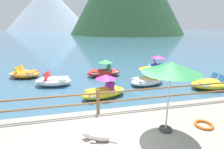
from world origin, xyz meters
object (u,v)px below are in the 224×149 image
object	(u,v)px
pedal_boat_0	(147,78)
pedal_boat_2	(104,90)
life_ring	(204,125)
pedal_boat_4	(25,74)
dog_resting	(97,136)
pedal_boat_3	(211,84)
beach_umbrella	(171,68)
pedal_boat_1	(54,81)
pedal_boat_6	(104,71)
pedal_boat_7	(159,65)

from	to	relation	value
pedal_boat_0	pedal_boat_2	size ratio (longest dim) A/B	1.00
life_ring	pedal_boat_4	distance (m)	11.68
dog_resting	pedal_boat_3	world-z (taller)	pedal_boat_3
beach_umbrella	pedal_boat_1	bearing A→B (deg)	121.36
pedal_boat_6	life_ring	bearing A→B (deg)	-76.24
pedal_boat_7	life_ring	bearing A→B (deg)	-108.03
dog_resting	pedal_boat_4	xyz separation A→B (m)	(-3.97, 8.87, -0.26)
beach_umbrella	pedal_boat_4	size ratio (longest dim) A/B	0.91
beach_umbrella	pedal_boat_2	size ratio (longest dim) A/B	0.86
life_ring	pedal_boat_7	bearing A→B (deg)	71.97
dog_resting	pedal_boat_7	world-z (taller)	pedal_boat_7
pedal_boat_2	pedal_boat_3	bearing A→B (deg)	-0.83
pedal_boat_6	pedal_boat_7	size ratio (longest dim) A/B	1.05
pedal_boat_2	pedal_boat_7	size ratio (longest dim) A/B	1.10
dog_resting	pedal_boat_7	xyz separation A→B (m)	(6.45, 8.75, -0.11)
pedal_boat_3	pedal_boat_7	distance (m)	4.88
pedal_boat_4	life_ring	bearing A→B (deg)	-49.69
beach_umbrella	pedal_boat_0	size ratio (longest dim) A/B	0.85
beach_umbrella	pedal_boat_2	distance (m)	4.72
pedal_boat_0	pedal_boat_1	xyz separation A→B (m)	(-5.78, 1.09, -0.11)
pedal_boat_0	pedal_boat_4	xyz separation A→B (m)	(-7.96, 3.39, -0.13)
dog_resting	pedal_boat_4	world-z (taller)	pedal_boat_4
life_ring	pedal_boat_3	xyz separation A→B (m)	(3.81, 4.00, -0.16)
pedal_boat_1	pedal_boat_6	distance (m)	3.69
beach_umbrella	pedal_boat_7	distance (m)	9.92
pedal_boat_6	pedal_boat_3	bearing A→B (deg)	-34.60
pedal_boat_1	pedal_boat_2	distance (m)	3.71
pedal_boat_1	pedal_boat_4	world-z (taller)	pedal_boat_1
pedal_boat_2	beach_umbrella	bearing A→B (deg)	-72.58
dog_resting	beach_umbrella	bearing A→B (deg)	0.22
pedal_boat_1	pedal_boat_4	bearing A→B (deg)	133.47
life_ring	pedal_boat_6	size ratio (longest dim) A/B	0.24
dog_resting	pedal_boat_6	world-z (taller)	pedal_boat_6
pedal_boat_3	pedal_boat_2	bearing A→B (deg)	179.17
pedal_boat_0	beach_umbrella	bearing A→B (deg)	-108.01
pedal_boat_2	pedal_boat_6	world-z (taller)	pedal_boat_6
pedal_boat_1	pedal_boat_7	xyz separation A→B (m)	(8.24, 2.17, 0.13)
pedal_boat_0	pedal_boat_2	distance (m)	3.37
pedal_boat_4	pedal_boat_6	xyz separation A→B (m)	(5.60, -0.93, 0.12)
pedal_boat_0	dog_resting	bearing A→B (deg)	-126.02
pedal_boat_1	pedal_boat_4	size ratio (longest dim) A/B	0.99
dog_resting	pedal_boat_3	xyz separation A→B (m)	(7.40, 3.96, -0.24)
pedal_boat_3	pedal_boat_1	bearing A→B (deg)	164.15
life_ring	pedal_boat_0	bearing A→B (deg)	85.88
pedal_boat_4	dog_resting	bearing A→B (deg)	-65.88
pedal_boat_4	pedal_boat_0	bearing A→B (deg)	-23.05
pedal_boat_3	pedal_boat_7	bearing A→B (deg)	101.23
beach_umbrella	pedal_boat_2	xyz separation A→B (m)	(-1.27, 4.05, -2.07)
dog_resting	pedal_boat_6	distance (m)	8.11
pedal_boat_1	pedal_boat_6	size ratio (longest dim) A/B	0.97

